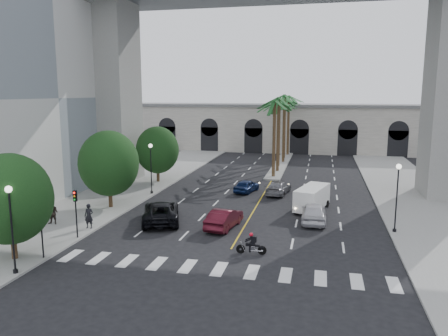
% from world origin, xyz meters
% --- Properties ---
extents(ground, '(140.00, 140.00, 0.00)m').
position_xyz_m(ground, '(0.00, 0.00, 0.00)').
color(ground, black).
rests_on(ground, ground).
extents(sidewalk_left, '(8.00, 100.00, 0.15)m').
position_xyz_m(sidewalk_left, '(-15.00, 15.00, 0.07)').
color(sidewalk_left, gray).
rests_on(sidewalk_left, ground).
extents(sidewalk_right, '(8.00, 100.00, 0.15)m').
position_xyz_m(sidewalk_right, '(15.00, 15.00, 0.07)').
color(sidewalk_right, gray).
rests_on(sidewalk_right, ground).
extents(median, '(2.00, 24.00, 0.20)m').
position_xyz_m(median, '(0.00, 38.00, 0.10)').
color(median, gray).
rests_on(median, ground).
extents(pier_building, '(71.00, 10.50, 8.50)m').
position_xyz_m(pier_building, '(0.00, 55.00, 4.27)').
color(pier_building, silver).
rests_on(pier_building, ground).
extents(bridge, '(75.00, 13.00, 26.00)m').
position_xyz_m(bridge, '(3.42, 22.00, 18.51)').
color(bridge, gray).
rests_on(bridge, ground).
extents(palm_a, '(3.20, 3.20, 10.30)m').
position_xyz_m(palm_a, '(0.00, 28.00, 9.10)').
color(palm_a, '#47331E').
rests_on(palm_a, ground).
extents(palm_b, '(3.20, 3.20, 10.60)m').
position_xyz_m(palm_b, '(0.10, 32.00, 9.37)').
color(palm_b, '#47331E').
rests_on(palm_b, ground).
extents(palm_c, '(3.20, 3.20, 10.10)m').
position_xyz_m(palm_c, '(-0.20, 36.00, 8.91)').
color(palm_c, '#47331E').
rests_on(palm_c, ground).
extents(palm_d, '(3.20, 3.20, 10.90)m').
position_xyz_m(palm_d, '(0.15, 40.00, 9.65)').
color(palm_d, '#47331E').
rests_on(palm_d, ground).
extents(palm_e, '(3.20, 3.20, 10.40)m').
position_xyz_m(palm_e, '(-0.10, 44.00, 9.19)').
color(palm_e, '#47331E').
rests_on(palm_e, ground).
extents(palm_f, '(3.20, 3.20, 10.70)m').
position_xyz_m(palm_f, '(0.20, 48.00, 9.46)').
color(palm_f, '#47331E').
rests_on(palm_f, ground).
extents(street_tree_near, '(5.20, 5.20, 6.89)m').
position_xyz_m(street_tree_near, '(-13.00, -3.00, 4.02)').
color(street_tree_near, '#382616').
rests_on(street_tree_near, ground).
extents(street_tree_mid, '(5.44, 5.44, 7.21)m').
position_xyz_m(street_tree_mid, '(-13.00, 10.00, 4.21)').
color(street_tree_mid, '#382616').
rests_on(street_tree_mid, ground).
extents(street_tree_far, '(5.04, 5.04, 6.68)m').
position_xyz_m(street_tree_far, '(-13.00, 22.00, 3.90)').
color(street_tree_far, '#382616').
rests_on(street_tree_far, ground).
extents(lamp_post_left_near, '(0.40, 0.40, 5.35)m').
position_xyz_m(lamp_post_left_near, '(-11.40, -5.00, 3.22)').
color(lamp_post_left_near, black).
rests_on(lamp_post_left_near, ground).
extents(lamp_post_left_far, '(0.40, 0.40, 5.35)m').
position_xyz_m(lamp_post_left_far, '(-11.40, 16.00, 3.22)').
color(lamp_post_left_far, black).
rests_on(lamp_post_left_far, ground).
extents(lamp_post_right, '(0.40, 0.40, 5.35)m').
position_xyz_m(lamp_post_right, '(11.40, 8.00, 3.22)').
color(lamp_post_right, black).
rests_on(lamp_post_right, ground).
extents(traffic_signal_near, '(0.25, 0.18, 3.65)m').
position_xyz_m(traffic_signal_near, '(-11.30, -2.50, 2.51)').
color(traffic_signal_near, black).
rests_on(traffic_signal_near, ground).
extents(traffic_signal_far, '(0.25, 0.18, 3.65)m').
position_xyz_m(traffic_signal_far, '(-11.30, 1.50, 2.51)').
color(traffic_signal_far, black).
rests_on(traffic_signal_far, ground).
extents(motorcycle_rider, '(2.02, 0.55, 1.46)m').
position_xyz_m(motorcycle_rider, '(1.55, 1.42, 0.66)').
color(motorcycle_rider, black).
rests_on(motorcycle_rider, ground).
extents(car_a, '(2.04, 4.95, 1.68)m').
position_xyz_m(car_a, '(5.36, 9.66, 0.84)').
color(car_a, silver).
rests_on(car_a, ground).
extents(car_b, '(2.31, 4.89, 1.55)m').
position_xyz_m(car_b, '(-1.50, 6.54, 0.77)').
color(car_b, '#430D18').
rests_on(car_b, ground).
extents(car_c, '(4.73, 6.77, 1.72)m').
position_xyz_m(car_c, '(-6.94, 6.99, 0.86)').
color(car_c, black).
rests_on(car_c, ground).
extents(car_d, '(2.59, 5.00, 1.39)m').
position_xyz_m(car_d, '(1.50, 19.10, 0.69)').
color(car_d, slate).
rests_on(car_d, ground).
extents(car_e, '(2.53, 4.27, 1.36)m').
position_xyz_m(car_e, '(-1.92, 19.34, 0.68)').
color(car_e, '#112250').
rests_on(car_e, ground).
extents(cargo_van, '(3.20, 5.40, 2.16)m').
position_xyz_m(cargo_van, '(5.10, 13.30, 1.21)').
color(cargo_van, white).
rests_on(cargo_van, ground).
extents(pedestrian_a, '(0.73, 0.51, 1.93)m').
position_xyz_m(pedestrian_a, '(-11.60, 3.72, 1.11)').
color(pedestrian_a, black).
rests_on(pedestrian_a, sidewalk_left).
extents(pedestrian_b, '(0.93, 0.74, 1.88)m').
position_xyz_m(pedestrian_b, '(-14.95, 4.01, 1.09)').
color(pedestrian_b, black).
rests_on(pedestrian_b, sidewalk_left).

